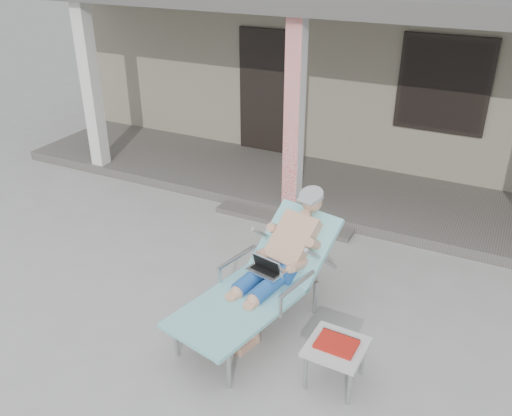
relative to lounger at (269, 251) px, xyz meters
The scene contains 7 objects.
ground 1.10m from the lounger, 169.12° to the left, with size 60.00×60.00×0.00m, color #9E9E99.
house 6.72m from the lounger, 96.16° to the left, with size 10.40×5.40×3.30m.
porch_deck 3.30m from the lounger, 102.87° to the left, with size 10.00×2.00×0.15m, color #605B56.
porch_overhang 3.73m from the lounger, 103.09° to the left, with size 10.00×2.30×2.85m.
porch_step 2.25m from the lounger, 109.84° to the left, with size 2.00×0.30×0.07m, color #605B56.
lounger is the anchor object (origin of this frame).
side_table 1.17m from the lounger, 31.42° to the right, with size 0.52×0.52×0.45m.
Camera 1 is at (2.64, -4.31, 3.66)m, focal length 38.00 mm.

